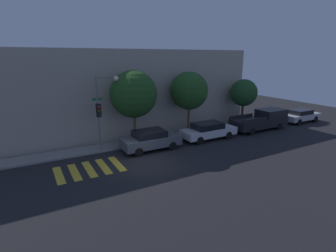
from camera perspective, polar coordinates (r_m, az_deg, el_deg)
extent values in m
plane|color=black|center=(17.01, -4.76, -8.00)|extent=(60.00, 60.00, 0.00)
cube|color=gray|center=(20.49, -9.45, -3.90)|extent=(26.00, 1.65, 0.14)
cube|color=#A89E8E|center=(23.64, -13.33, 7.19)|extent=(26.00, 6.00, 7.17)
cube|color=gold|center=(16.54, -22.67, -9.85)|extent=(0.45, 2.60, 0.00)
cube|color=gold|center=(16.63, -19.68, -9.41)|extent=(0.45, 2.60, 0.00)
cube|color=gold|center=(16.76, -16.74, -8.96)|extent=(0.45, 2.60, 0.00)
cube|color=gold|center=(16.94, -13.86, -8.50)|extent=(0.45, 2.60, 0.00)
cube|color=gold|center=(17.15, -11.06, -8.03)|extent=(0.45, 2.60, 0.00)
cylinder|color=slate|center=(18.71, -14.95, 2.31)|extent=(0.12, 0.12, 5.37)
cube|color=black|center=(18.44, -14.86, 3.30)|extent=(0.30, 0.30, 0.90)
cylinder|color=red|center=(18.24, -14.79, 4.04)|extent=(0.18, 0.02, 0.18)
cylinder|color=#593D0A|center=(18.29, -14.73, 3.21)|extent=(0.18, 0.02, 0.18)
cylinder|color=#0C3819|center=(18.34, -14.68, 2.38)|extent=(0.18, 0.02, 0.18)
cube|color=#19662D|center=(18.51, -15.18, 5.65)|extent=(0.70, 0.02, 0.18)
cylinder|color=slate|center=(18.53, -13.35, 10.23)|extent=(1.40, 0.08, 0.08)
sphere|color=#F9E5B2|center=(18.74, -11.25, 10.09)|extent=(0.36, 0.36, 0.36)
cube|color=#4C5156|center=(19.09, -3.76, -3.26)|extent=(4.28, 1.83, 0.69)
cube|color=black|center=(18.87, -4.08, -1.65)|extent=(2.23, 1.61, 0.46)
cylinder|color=black|center=(20.46, -1.38, -2.99)|extent=(0.63, 0.22, 0.63)
cylinder|color=black|center=(19.09, 0.94, -4.33)|extent=(0.63, 0.22, 0.63)
cylinder|color=black|center=(19.43, -8.33, -4.14)|extent=(0.63, 0.22, 0.63)
cylinder|color=black|center=(17.99, -6.43, -5.66)|extent=(0.63, 0.22, 0.63)
cube|color=silver|center=(21.76, 8.84, -1.25)|extent=(4.68, 1.72, 0.59)
cube|color=black|center=(21.55, 8.65, 0.08)|extent=(2.44, 1.52, 0.48)
cylinder|color=black|center=(23.30, 10.47, -1.00)|extent=(0.63, 0.22, 0.63)
cylinder|color=black|center=(22.19, 13.00, -1.95)|extent=(0.63, 0.22, 0.63)
cylinder|color=black|center=(21.63, 4.51, -2.04)|extent=(0.63, 0.22, 0.63)
cylinder|color=black|center=(20.42, 6.90, -3.14)|extent=(0.63, 0.22, 0.63)
cube|color=black|center=(25.62, 19.16, 0.79)|extent=(5.67, 1.94, 0.81)
cube|color=black|center=(26.63, 21.55, 2.72)|extent=(2.55, 1.79, 0.67)
cube|color=black|center=(25.05, 15.64, 2.04)|extent=(2.84, 0.08, 0.28)
cube|color=black|center=(23.91, 18.50, 1.22)|extent=(2.84, 0.08, 0.28)
cylinder|color=black|center=(27.57, 20.19, 0.80)|extent=(0.63, 0.22, 0.63)
cylinder|color=black|center=(26.50, 23.04, -0.03)|extent=(0.63, 0.22, 0.63)
cylinder|color=black|center=(25.06, 14.89, -0.13)|extent=(0.63, 0.22, 0.63)
cylinder|color=black|center=(23.88, 17.80, -1.09)|extent=(0.63, 0.22, 0.63)
cube|color=#B7BABF|center=(30.40, 26.90, 1.89)|extent=(4.27, 1.72, 0.56)
cube|color=black|center=(30.22, 26.89, 2.80)|extent=(2.22, 1.51, 0.44)
cylinder|color=black|center=(31.96, 27.06, 1.92)|extent=(0.63, 0.22, 0.63)
cylinder|color=black|center=(31.16, 29.37, 1.33)|extent=(0.63, 0.22, 0.63)
cylinder|color=black|center=(29.83, 24.19, 1.42)|extent=(0.63, 0.22, 0.63)
cylinder|color=black|center=(28.97, 26.59, 0.77)|extent=(0.63, 0.22, 0.63)
cylinder|color=brown|center=(20.19, -7.25, -0.46)|extent=(0.20, 0.20, 2.59)
sphere|color=#234C1E|center=(19.66, -7.50, 6.89)|extent=(3.51, 3.51, 3.51)
cylinder|color=brown|center=(22.40, 4.48, 1.26)|extent=(0.21, 0.21, 2.67)
sphere|color=#234C1E|center=(21.95, 4.62, 7.65)|extent=(3.15, 3.15, 3.15)
cylinder|color=#4C3823|center=(26.30, 15.82, 2.41)|extent=(0.23, 0.23, 2.33)
sphere|color=#1E4721|center=(25.95, 16.15, 6.98)|extent=(2.54, 2.54, 2.54)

